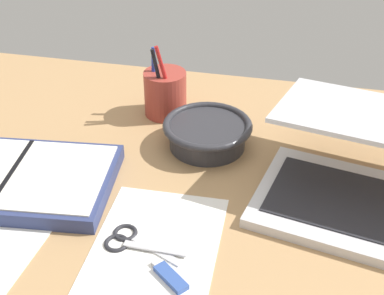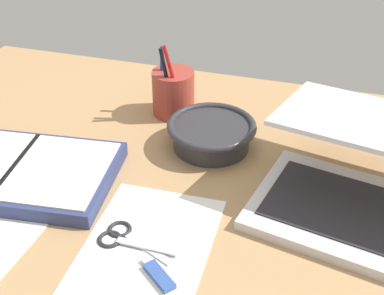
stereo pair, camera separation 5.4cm
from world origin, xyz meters
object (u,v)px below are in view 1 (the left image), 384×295
object	(u,v)px
laptop	(373,178)
pen_cup	(165,93)
bowl	(207,133)
planner	(14,179)
scissors	(129,241)

from	to	relation	value
laptop	pen_cup	distance (cm)	46.63
laptop	bowl	size ratio (longest dim) A/B	2.37
planner	scissors	size ratio (longest dim) A/B	2.82
planner	scissors	bearing A→B (deg)	-27.09
bowl	scissors	world-z (taller)	bowl
laptop	pen_cup	bearing A→B (deg)	163.72
planner	scissors	xyz separation A→B (cm)	(24.33, -9.27, -1.16)
laptop	planner	distance (cm)	61.52
bowl	pen_cup	xyz separation A→B (cm)	(-11.28, 10.55, 1.93)
laptop	planner	bearing A→B (deg)	-160.30
planner	scissors	world-z (taller)	planner
laptop	bowl	distance (cm)	32.08
scissors	planner	bearing A→B (deg)	172.01
pen_cup	laptop	bearing A→B (deg)	-27.73
bowl	scissors	distance (cm)	30.06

